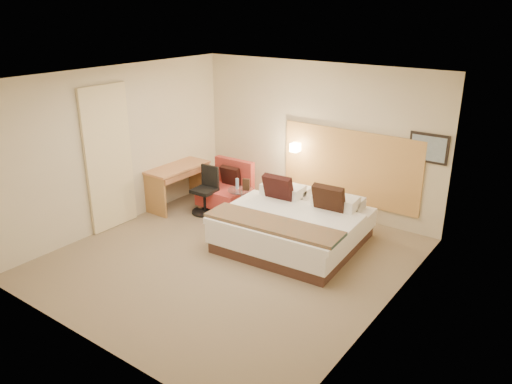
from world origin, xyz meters
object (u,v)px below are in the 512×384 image
Objects in this scene: side_table at (241,202)px; desk at (178,175)px; bed at (294,225)px; lounge_chair at (227,190)px; desk_chair at (206,194)px.

desk reaches higher than side_table.
bed reaches higher than lounge_chair.
desk is (-0.81, -0.45, 0.26)m from lounge_chair.
desk_chair is at bearing -163.88° from side_table.
desk_chair reaches higher than side_table.
desk is at bearing -169.63° from side_table.
desk is 0.69m from desk_chair.
lounge_chair reaches higher than desk_chair.
desk_chair is (-0.17, -0.40, 0.00)m from lounge_chair.
desk_chair reaches higher than desk.
bed is at bearing -2.28° from desk.
desk_chair is at bearing 175.67° from bed.
desk_chair is (0.64, 0.05, -0.26)m from desk.
side_table is (-1.32, 0.34, -0.03)m from bed.
desk is at bearing -175.87° from desk_chair.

